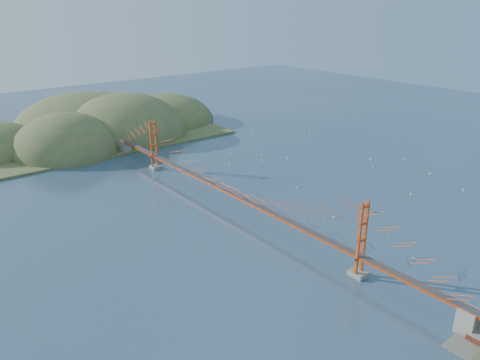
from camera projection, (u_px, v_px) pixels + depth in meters
ground at (232, 209)px, 89.76m from camera, size 320.00×320.00×0.00m
bridge at (231, 174)px, 87.41m from camera, size 2.20×94.40×12.00m
far_headlands at (99, 134)px, 141.16m from camera, size 84.00×58.00×25.00m
sailboat_7 at (261, 155)px, 121.07m from camera, size 0.48×0.39×0.56m
sailboat_16 at (287, 158)px, 118.52m from camera, size 0.49×0.46×0.55m
sailboat_6 at (334, 216)px, 86.32m from camera, size 0.61×0.61×0.67m
sailboat_5 at (430, 173)px, 108.17m from camera, size 0.47×0.57×0.67m
sailboat_0 at (297, 187)px, 100.07m from camera, size 0.47×0.51×0.57m
sailboat_3 at (229, 165)px, 113.55m from camera, size 0.62×0.61×0.69m
sailboat_1 at (264, 161)px, 116.30m from camera, size 0.67×0.67×0.72m
sailboat_10 at (413, 257)px, 72.37m from camera, size 0.52×0.54×0.61m
sailboat_8 at (276, 144)px, 130.03m from camera, size 0.53×0.53×0.57m
sailboat_15 at (252, 133)px, 141.22m from camera, size 0.43×0.52×0.60m
sailboat_13 at (463, 190)px, 98.50m from camera, size 0.67×0.67×0.73m
sailboat_9 at (371, 159)px, 117.58m from camera, size 0.67×0.67×0.74m
sailboat_17 at (310, 134)px, 140.38m from camera, size 0.54×0.44×0.62m
sailboat_11 at (403, 159)px, 118.03m from camera, size 0.63×0.63×0.68m
sailboat_2 at (411, 194)px, 96.13m from camera, size 0.54×0.46×0.62m
sailboat_12 at (230, 153)px, 122.79m from camera, size 0.52×0.49×0.59m
sailboat_4 at (373, 167)px, 112.53m from camera, size 0.54×0.54×0.56m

